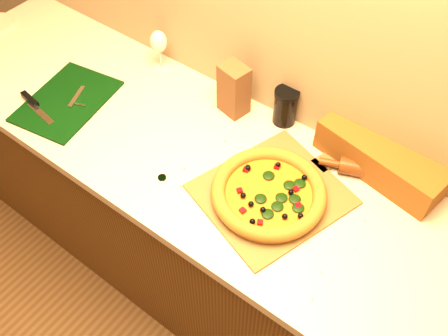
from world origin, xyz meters
TOP-DOWN VIEW (x-y plane):
  - cabinet at (0.00, 1.43)m, footprint 2.80×0.65m
  - countertop at (0.00, 1.43)m, footprint 2.84×0.68m
  - pizza_peel at (0.12, 1.43)m, footprint 0.50×0.62m
  - pizza at (0.11, 1.40)m, footprint 0.37×0.37m
  - cutting_board at (-0.75, 1.31)m, footprint 0.33×0.41m
  - bottle_cap at (-0.22, 1.26)m, footprint 0.04×0.04m
  - rolling_pin at (0.37, 1.69)m, footprint 0.40×0.18m
  - bread_bag at (0.33, 1.71)m, footprint 0.45×0.22m
  - wine_glass at (-0.60, 1.69)m, footprint 0.07×0.07m
  - paper_bag at (-0.22, 1.66)m, footprint 0.11×0.10m
  - dark_jar at (-0.04, 1.73)m, footprint 0.09×0.09m

SIDE VIEW (x-z plane):
  - cabinet at x=0.00m, z-range 0.00..0.86m
  - countertop at x=0.00m, z-range 0.86..0.90m
  - bottle_cap at x=-0.22m, z-range 0.90..0.91m
  - pizza_peel at x=0.12m, z-range 0.90..0.91m
  - cutting_board at x=-0.75m, z-range 0.89..0.92m
  - rolling_pin at x=0.37m, z-range 0.90..0.96m
  - pizza at x=0.11m, z-range 0.91..0.96m
  - bread_bag at x=0.33m, z-range 0.90..1.02m
  - dark_jar at x=-0.04m, z-range 0.90..1.04m
  - paper_bag at x=-0.22m, z-range 0.90..1.10m
  - wine_glass at x=-0.60m, z-range 0.94..1.10m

